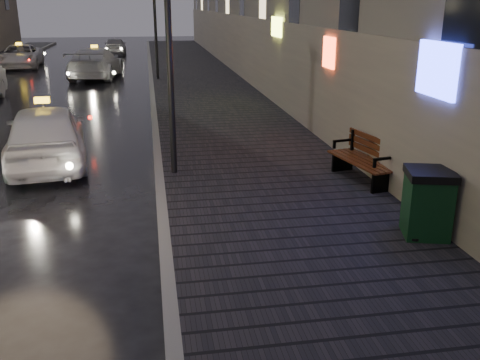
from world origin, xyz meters
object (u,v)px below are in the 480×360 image
object	(u,v)px
lamp_near	(168,21)
bench	(365,159)
taxi_mid	(96,63)
lamp_far	(155,10)
car_far	(115,46)
trash_bin	(427,203)
taxi_near	(46,134)
taxi_far	(20,56)

from	to	relation	value
lamp_near	bench	size ratio (longest dim) A/B	2.65
lamp_near	taxi_mid	world-z (taller)	lamp_near
lamp_far	car_far	xyz separation A→B (m)	(-2.85, 15.02, -2.83)
car_far	trash_bin	bearing A→B (deg)	100.48
lamp_near	car_far	xyz separation A→B (m)	(-2.85, 31.02, -2.83)
trash_bin	taxi_near	world-z (taller)	taxi_near
bench	taxi_near	xyz separation A→B (m)	(-7.11, 2.91, 0.14)
bench	car_far	world-z (taller)	car_far
taxi_near	taxi_far	distance (m)	22.56
taxi_mid	car_far	distance (m)	13.25
lamp_far	taxi_near	size ratio (longest dim) A/B	1.16
trash_bin	taxi_far	xyz separation A→B (m)	(-12.14, 27.79, -0.04)
lamp_far	taxi_far	size ratio (longest dim) A/B	1.06
lamp_near	car_far	size ratio (longest dim) A/B	1.37
lamp_near	trash_bin	size ratio (longest dim) A/B	4.63
lamp_far	trash_bin	distance (m)	20.76
lamp_far	bench	xyz separation A→B (m)	(4.07, -17.28, -2.85)
taxi_near	taxi_far	xyz separation A→B (m)	(-5.16, 21.96, -0.08)
taxi_near	taxi_mid	size ratio (longest dim) A/B	0.83
lamp_far	bench	world-z (taller)	lamp_far
bench	car_far	bearing A→B (deg)	91.00
trash_bin	taxi_mid	xyz separation A→B (m)	(-7.13, 21.98, 0.07)
car_far	taxi_mid	bearing A→B (deg)	88.10
trash_bin	taxi_mid	size ratio (longest dim) A/B	0.21
bench	taxi_far	world-z (taller)	taxi_far
taxi_near	taxi_mid	bearing A→B (deg)	-96.99
bench	trash_bin	bearing A→B (deg)	-103.52
trash_bin	taxi_mid	bearing A→B (deg)	123.17
taxi_near	lamp_far	bearing A→B (deg)	-109.45
trash_bin	taxi_mid	world-z (taller)	taxi_mid
bench	trash_bin	size ratio (longest dim) A/B	1.74
bench	lamp_near	bearing A→B (deg)	151.50
taxi_near	taxi_mid	xyz separation A→B (m)	(-0.15, 16.15, 0.02)
bench	taxi_near	distance (m)	7.68
bench	taxi_far	size ratio (longest dim) A/B	0.40
bench	lamp_far	bearing A→B (deg)	92.17
taxi_mid	bench	bearing A→B (deg)	117.36
taxi_mid	taxi_far	size ratio (longest dim) A/B	1.10
bench	trash_bin	distance (m)	2.92
taxi_near	bench	bearing A→B (deg)	150.20
lamp_near	lamp_far	size ratio (longest dim) A/B	1.00
trash_bin	taxi_far	world-z (taller)	taxi_far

